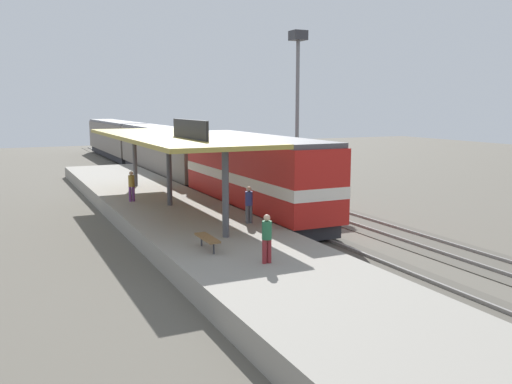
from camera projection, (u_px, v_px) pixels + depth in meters
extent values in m
plane|color=#5B564C|center=(278.00, 211.00, 32.71)|extent=(120.00, 120.00, 0.00)
cube|color=#4E4941|center=(247.00, 214.00, 31.86)|extent=(3.20, 110.00, 0.04)
cube|color=gray|center=(236.00, 214.00, 31.54)|extent=(0.10, 110.00, 0.16)
cube|color=gray|center=(258.00, 212.00, 32.15)|extent=(0.10, 110.00, 0.16)
cube|color=#4E4941|center=(315.00, 208.00, 33.81)|extent=(3.20, 110.00, 0.04)
cube|color=gray|center=(305.00, 208.00, 33.49)|extent=(0.10, 110.00, 0.16)
cube|color=gray|center=(325.00, 206.00, 34.10)|extent=(0.10, 110.00, 0.16)
cube|color=gray|center=(170.00, 213.00, 29.84)|extent=(6.00, 44.00, 0.90)
cylinder|color=#47474C|center=(225.00, 194.00, 22.35)|extent=(0.28, 0.28, 3.60)
cylinder|color=#47474C|center=(169.00, 172.00, 29.49)|extent=(0.28, 0.28, 3.60)
cylinder|color=#47474C|center=(135.00, 159.00, 36.63)|extent=(0.28, 0.28, 3.60)
cube|color=#A38E3D|center=(168.00, 137.00, 29.19)|extent=(5.20, 18.00, 0.20)
cube|color=black|center=(190.00, 129.00, 25.89)|extent=(0.12, 4.80, 0.90)
cylinder|color=#333338|center=(214.00, 248.00, 20.00)|extent=(0.07, 0.07, 0.42)
cylinder|color=#333338|center=(202.00, 241.00, 21.16)|extent=(0.07, 0.07, 0.42)
cube|color=brown|center=(207.00, 238.00, 20.54)|extent=(0.44, 1.70, 0.08)
cube|color=#28282D|center=(254.00, 208.00, 30.96)|extent=(2.60, 13.60, 0.70)
cube|color=red|center=(254.00, 171.00, 30.63)|extent=(2.90, 14.40, 3.50)
cube|color=#4C4C51|center=(254.00, 138.00, 30.34)|extent=(2.78, 14.11, 0.24)
cube|color=silver|center=(254.00, 176.00, 30.67)|extent=(2.93, 14.43, 0.56)
cube|color=#28282D|center=(165.00, 173.00, 47.02)|extent=(2.60, 19.20, 0.70)
cube|color=slate|center=(164.00, 150.00, 46.71)|extent=(2.90, 20.00, 3.30)
cube|color=slate|center=(164.00, 129.00, 46.43)|extent=(2.78, 19.60, 0.24)
cube|color=#28282D|center=(116.00, 154.00, 65.58)|extent=(2.60, 19.20, 0.70)
cube|color=slate|center=(115.00, 137.00, 65.27)|extent=(2.90, 20.00, 3.30)
cube|color=slate|center=(115.00, 122.00, 64.99)|extent=(2.78, 19.60, 0.24)
cylinder|color=slate|center=(297.00, 115.00, 41.40)|extent=(0.28, 0.28, 11.00)
cube|color=#333338|center=(298.00, 35.00, 40.48)|extent=(1.10, 1.10, 0.70)
cylinder|color=maroon|center=(264.00, 252.00, 18.79)|extent=(0.16, 0.16, 0.84)
cylinder|color=maroon|center=(269.00, 251.00, 18.87)|extent=(0.16, 0.16, 0.84)
cylinder|color=#23603D|center=(267.00, 230.00, 18.71)|extent=(0.34, 0.34, 0.64)
sphere|color=tan|center=(267.00, 218.00, 18.64)|extent=(0.23, 0.23, 0.23)
cylinder|color=#4C4C51|center=(247.00, 214.00, 25.15)|extent=(0.16, 0.16, 0.84)
cylinder|color=#4C4C51|center=(251.00, 214.00, 25.23)|extent=(0.16, 0.16, 0.84)
cylinder|color=navy|center=(249.00, 198.00, 25.07)|extent=(0.34, 0.34, 0.64)
sphere|color=tan|center=(249.00, 189.00, 25.00)|extent=(0.23, 0.23, 0.23)
cylinder|color=#663375|center=(130.00, 194.00, 30.89)|extent=(0.16, 0.16, 0.84)
cylinder|color=#663375|center=(133.00, 194.00, 30.96)|extent=(0.16, 0.16, 0.84)
cylinder|color=olive|center=(131.00, 181.00, 30.81)|extent=(0.34, 0.34, 0.64)
sphere|color=tan|center=(131.00, 173.00, 30.74)|extent=(0.23, 0.23, 0.23)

